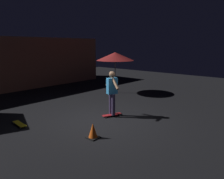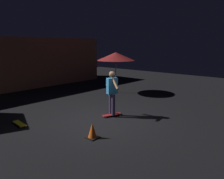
{
  "view_description": "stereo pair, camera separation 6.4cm",
  "coord_description": "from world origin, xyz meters",
  "views": [
    {
      "loc": [
        -5.38,
        -5.18,
        2.68
      ],
      "look_at": [
        0.57,
        0.04,
        1.05
      ],
      "focal_mm": 34.5,
      "sensor_mm": 36.0,
      "label": 1
    },
    {
      "loc": [
        -5.34,
        -5.22,
        2.68
      ],
      "look_at": [
        0.57,
        0.04,
        1.05
      ],
      "focal_mm": 34.5,
      "sensor_mm": 36.0,
      "label": 2
    }
  ],
  "objects": [
    {
      "name": "low_building",
      "position": [
        1.25,
        8.89,
        1.59
      ],
      "size": [
        11.12,
        3.32,
        3.18
      ],
      "color": "#B76B4C",
      "rests_on": "ground_plane"
    },
    {
      "name": "skateboard_ridden",
      "position": [
        0.57,
        0.04,
        0.06
      ],
      "size": [
        0.8,
        0.48,
        0.07
      ],
      "color": "#AD1E23",
      "rests_on": "ground_plane"
    },
    {
      "name": "skateboard_spare",
      "position": [
        -2.25,
        1.77,
        0.06
      ],
      "size": [
        0.27,
        0.79,
        0.07
      ],
      "color": "gold",
      "rests_on": "ground_plane"
    },
    {
      "name": "skater",
      "position": [
        0.57,
        0.04,
        1.04
      ],
      "size": [
        0.46,
        0.94,
        1.67
      ],
      "color": "#382D4C",
      "rests_on": "skateboard_ridden"
    },
    {
      "name": "ground_plane",
      "position": [
        0.0,
        0.0,
        0.0
      ],
      "size": [
        28.0,
        28.0,
        0.0
      ],
      "primitive_type": "plane",
      "color": "black"
    },
    {
      "name": "traffic_cone",
      "position": [
        -1.3,
        -0.85,
        0.21
      ],
      "size": [
        0.34,
        0.34,
        0.46
      ],
      "color": "black",
      "rests_on": "ground_plane"
    },
    {
      "name": "patio_umbrella",
      "position": [
        3.83,
        2.66,
        2.07
      ],
      "size": [
        2.1,
        2.1,
        2.3
      ],
      "color": "slate",
      "rests_on": "ground_plane"
    }
  ]
}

